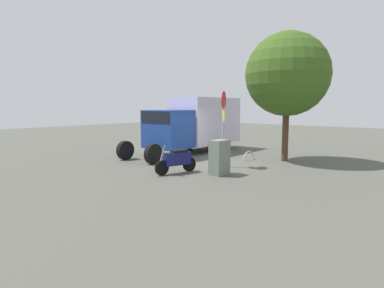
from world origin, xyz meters
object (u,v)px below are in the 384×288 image
(box_truck_near, at_px, (195,122))
(motorcycle, at_px, (177,160))
(utility_cabinet, at_px, (219,157))
(stop_sign, at_px, (223,117))
(street_tree, at_px, (287,74))
(bike_rack_hoop, at_px, (249,160))

(box_truck_near, height_order, motorcycle, box_truck_near)
(motorcycle, distance_m, utility_cabinet, 1.63)
(stop_sign, relative_size, utility_cabinet, 2.43)
(box_truck_near, bearing_deg, stop_sign, 53.23)
(stop_sign, bearing_deg, utility_cabinet, 30.12)
(box_truck_near, height_order, street_tree, street_tree)
(stop_sign, bearing_deg, street_tree, 156.23)
(street_tree, xyz_separation_m, bike_rack_hoop, (0.81, -1.44, -3.98))
(motorcycle, height_order, stop_sign, stop_sign)
(box_truck_near, xyz_separation_m, bike_rack_hoop, (0.42, 3.69, -1.65))
(street_tree, distance_m, utility_cabinet, 5.57)
(box_truck_near, relative_size, street_tree, 1.30)
(stop_sign, height_order, utility_cabinet, stop_sign)
(motorcycle, bearing_deg, bike_rack_hoop, -172.83)
(motorcycle, bearing_deg, stop_sign, 178.35)
(bike_rack_hoop, bearing_deg, motorcycle, -6.61)
(box_truck_near, bearing_deg, utility_cabinet, 47.10)
(box_truck_near, height_order, bike_rack_hoop, box_truck_near)
(motorcycle, xyz_separation_m, stop_sign, (-2.20, 0.61, 1.59))
(street_tree, bearing_deg, stop_sign, -23.77)
(utility_cabinet, bearing_deg, street_tree, 172.76)
(box_truck_near, distance_m, utility_cabinet, 6.18)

